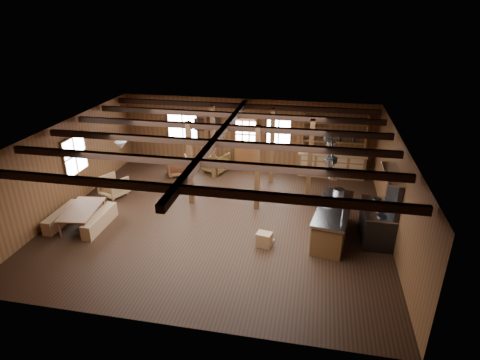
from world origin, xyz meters
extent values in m
cube|color=black|center=(0.00, 0.00, -0.01)|extent=(10.00, 9.00, 0.02)
cube|color=black|center=(0.00, 0.00, 2.81)|extent=(10.00, 9.00, 0.02)
cube|color=#583519|center=(-5.01, 0.00, 1.40)|extent=(0.02, 9.00, 2.80)
cube|color=#583519|center=(5.01, 0.00, 1.40)|extent=(0.02, 9.00, 2.80)
cube|color=#583519|center=(0.00, 4.51, 1.40)|extent=(10.00, 0.02, 2.80)
cube|color=#583519|center=(0.00, -4.51, 1.40)|extent=(10.00, 0.02, 2.80)
cube|color=black|center=(0.00, -3.50, 2.68)|extent=(9.80, 0.12, 0.18)
cube|color=black|center=(0.00, -2.00, 2.68)|extent=(9.80, 0.12, 0.18)
cube|color=black|center=(0.00, -0.50, 2.68)|extent=(9.80, 0.12, 0.18)
cube|color=black|center=(0.00, 1.00, 2.68)|extent=(9.80, 0.12, 0.18)
cube|color=black|center=(0.00, 2.50, 2.68)|extent=(9.80, 0.12, 0.18)
cube|color=black|center=(0.00, 3.80, 2.68)|extent=(9.80, 0.12, 0.18)
cube|color=black|center=(0.00, 0.00, 2.68)|extent=(0.18, 8.82, 0.18)
cube|color=#3F2412|center=(-1.20, 1.00, 1.40)|extent=(0.15, 0.15, 2.80)
cube|color=#3F2412|center=(-1.00, 3.20, 1.40)|extent=(0.15, 0.15, 2.80)
cube|color=#3F2412|center=(1.00, 1.00, 1.40)|extent=(0.15, 0.15, 2.80)
cube|color=#3F2412|center=(1.20, 3.20, 1.40)|extent=(0.15, 0.15, 2.80)
cube|color=#3F2412|center=(2.60, 2.00, 1.40)|extent=(0.15, 0.15, 2.80)
cube|color=brown|center=(0.00, 4.45, 0.55)|extent=(0.90, 0.06, 1.10)
cube|color=#3F2412|center=(-0.48, 4.45, 1.05)|extent=(0.06, 0.08, 2.10)
cube|color=#3F2412|center=(0.48, 4.45, 1.05)|extent=(0.06, 0.08, 2.10)
cube|color=#3F2412|center=(0.00, 4.45, 2.12)|extent=(1.02, 0.08, 0.06)
cube|color=white|center=(0.00, 4.45, 1.55)|extent=(0.84, 0.02, 0.90)
cube|color=white|center=(-2.60, 4.46, 1.60)|extent=(1.20, 0.02, 1.20)
cube|color=#3F2412|center=(-2.60, 4.46, 1.60)|extent=(1.32, 0.06, 1.32)
cube|color=white|center=(1.30, 4.46, 1.60)|extent=(0.90, 0.02, 1.20)
cube|color=#3F2412|center=(1.30, 4.46, 1.60)|extent=(1.02, 0.06, 1.32)
cube|color=white|center=(-4.96, 0.50, 1.60)|extent=(0.02, 1.20, 1.20)
cube|color=#3F2412|center=(-4.96, 0.50, 1.60)|extent=(0.14, 1.24, 1.32)
cube|color=silver|center=(-1.30, 4.46, 1.80)|extent=(0.50, 0.03, 0.40)
cube|color=black|center=(-1.30, 4.45, 1.80)|extent=(0.55, 0.02, 0.45)
cube|color=silver|center=(-1.90, 4.46, 1.70)|extent=(0.35, 0.03, 0.45)
cube|color=black|center=(-1.90, 4.45, 1.70)|extent=(0.40, 0.02, 0.50)
cube|color=silver|center=(-1.30, 4.46, 1.30)|extent=(0.40, 0.03, 0.30)
cube|color=black|center=(-1.30, 4.45, 1.30)|extent=(0.45, 0.02, 0.35)
cube|color=brown|center=(3.40, 4.20, 0.45)|extent=(2.50, 0.55, 0.90)
cube|color=olive|center=(3.40, 4.18, 0.93)|extent=(2.55, 0.60, 0.06)
cube|color=brown|center=(3.40, 4.25, 1.40)|extent=(2.30, 0.35, 0.04)
cube|color=brown|center=(3.40, 4.25, 1.75)|extent=(2.30, 0.35, 0.04)
cube|color=brown|center=(3.40, 4.25, 2.10)|extent=(2.30, 0.35, 0.04)
cube|color=brown|center=(2.25, 4.25, 1.75)|extent=(0.04, 0.35, 1.40)
cube|color=brown|center=(4.55, 4.25, 1.75)|extent=(0.04, 0.35, 1.40)
cylinder|color=#2C2C2E|center=(-3.00, 0.00, 2.58)|extent=(0.02, 0.02, 0.45)
cone|color=silver|center=(-3.00, 0.00, 2.25)|extent=(0.36, 0.36, 0.22)
cylinder|color=#2C2C2E|center=(-1.50, 2.00, 2.58)|extent=(0.02, 0.02, 0.45)
cone|color=silver|center=(-1.50, 2.00, 2.25)|extent=(0.36, 0.36, 0.22)
cylinder|color=#2C2C2E|center=(3.18, 0.30, 2.55)|extent=(0.04, 3.00, 0.04)
cylinder|color=#2C2C2E|center=(3.23, -1.05, 2.41)|extent=(0.01, 0.01, 0.28)
cylinder|color=silver|center=(3.23, -1.05, 2.20)|extent=(0.26, 0.26, 0.14)
cylinder|color=#2C2C2E|center=(3.11, -0.66, 2.41)|extent=(0.01, 0.01, 0.29)
cylinder|color=#2C2C2E|center=(3.11, -0.66, 2.19)|extent=(0.20, 0.20, 0.14)
cylinder|color=#2C2C2E|center=(3.10, -0.28, 2.45)|extent=(0.01, 0.01, 0.20)
cylinder|color=silver|center=(3.10, -0.28, 2.28)|extent=(0.23, 0.23, 0.14)
cylinder|color=#2C2C2E|center=(3.22, 0.11, 2.41)|extent=(0.01, 0.01, 0.29)
cylinder|color=#2C2C2E|center=(3.22, 0.11, 2.19)|extent=(0.28, 0.28, 0.14)
cylinder|color=#2C2C2E|center=(3.16, 0.49, 2.41)|extent=(0.01, 0.01, 0.27)
cylinder|color=silver|center=(3.16, 0.49, 2.21)|extent=(0.22, 0.22, 0.14)
cylinder|color=#2C2C2E|center=(3.15, 0.88, 2.41)|extent=(0.01, 0.01, 0.27)
cylinder|color=#2C2C2E|center=(3.15, 0.88, 2.21)|extent=(0.27, 0.27, 0.14)
cylinder|color=#2C2C2E|center=(3.20, 1.26, 2.44)|extent=(0.01, 0.01, 0.22)
cylinder|color=silver|center=(3.20, 1.26, 2.26)|extent=(0.27, 0.27, 0.14)
cylinder|color=#2C2C2E|center=(3.12, 1.65, 2.46)|extent=(0.01, 0.01, 0.18)
cylinder|color=#2C2C2E|center=(3.12, 1.65, 2.30)|extent=(0.27, 0.27, 0.14)
cube|color=brown|center=(3.37, -0.28, 0.43)|extent=(1.16, 2.50, 0.86)
cube|color=silver|center=(3.37, -0.28, 0.90)|extent=(1.26, 2.61, 0.08)
cylinder|color=#2C2C2E|center=(3.37, -0.88, 0.90)|extent=(0.44, 0.44, 0.06)
cylinder|color=silver|center=(3.57, -0.88, 1.05)|extent=(0.03, 0.03, 0.30)
cube|color=olive|center=(1.55, -1.16, 0.20)|extent=(0.51, 0.41, 0.41)
cube|color=#2C2C2E|center=(4.60, -0.14, 0.47)|extent=(0.83, 1.55, 0.93)
cube|color=silver|center=(4.60, -0.14, 0.95)|extent=(0.85, 1.57, 0.04)
cube|color=#2C2C2E|center=(4.92, -0.14, 1.50)|extent=(0.12, 1.55, 1.03)
cube|color=silver|center=(4.80, -0.14, 2.02)|extent=(0.40, 1.66, 0.05)
imported|color=brown|center=(-3.90, -1.10, 0.28)|extent=(1.11, 1.72, 0.57)
cube|color=olive|center=(-4.65, -1.10, 0.22)|extent=(0.29, 1.57, 0.43)
cube|color=olive|center=(-3.40, -1.10, 0.22)|extent=(0.31, 1.63, 0.45)
imported|color=brown|center=(-2.46, 3.18, 0.36)|extent=(1.06, 1.07, 0.73)
imported|color=brown|center=(-1.07, 3.80, 0.39)|extent=(1.09, 1.10, 0.78)
imported|color=olive|center=(-4.01, 1.00, 0.36)|extent=(1.03, 1.04, 0.73)
cylinder|color=silver|center=(3.51, 0.54, 1.04)|extent=(0.32, 0.32, 0.19)
imported|color=silver|center=(3.21, -0.13, 0.98)|extent=(0.31, 0.31, 0.07)
camera|label=1|loc=(2.70, -10.51, 6.16)|focal=30.00mm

